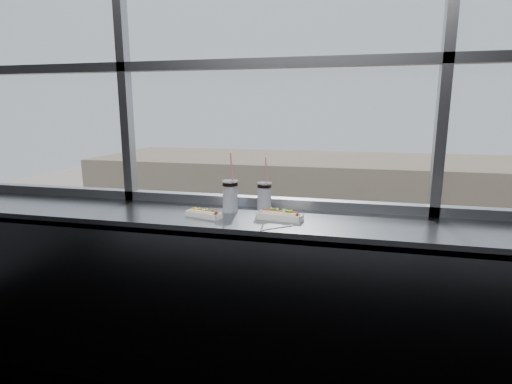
% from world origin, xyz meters
% --- Properties ---
extents(wall_back_lower, '(6.00, 0.00, 6.00)m').
position_xyz_m(wall_back_lower, '(0.00, 1.50, 0.55)').
color(wall_back_lower, black).
rests_on(wall_back_lower, ground).
extents(window_glass, '(6.00, 0.00, 6.00)m').
position_xyz_m(window_glass, '(0.00, 1.52, 2.30)').
color(window_glass, silver).
rests_on(window_glass, ground).
extents(window_mullions, '(6.00, 0.08, 2.40)m').
position_xyz_m(window_mullions, '(0.00, 1.50, 2.30)').
color(window_mullions, gray).
rests_on(window_mullions, ground).
extents(counter, '(6.00, 0.55, 0.06)m').
position_xyz_m(counter, '(0.00, 1.23, 1.07)').
color(counter, gray).
rests_on(counter, ground).
extents(counter_fascia, '(6.00, 0.04, 1.04)m').
position_xyz_m(counter_fascia, '(0.00, 0.97, 0.55)').
color(counter_fascia, gray).
rests_on(counter_fascia, ground).
extents(hotdog_tray_left, '(0.23, 0.13, 0.05)m').
position_xyz_m(hotdog_tray_left, '(-0.32, 1.15, 1.12)').
color(hotdog_tray_left, white).
rests_on(hotdog_tray_left, counter).
extents(hotdog_tray_right, '(0.27, 0.12, 0.06)m').
position_xyz_m(hotdog_tray_right, '(0.12, 1.20, 1.13)').
color(hotdog_tray_right, white).
rests_on(hotdog_tray_right, counter).
extents(soda_cup_left, '(0.10, 0.10, 0.37)m').
position_xyz_m(soda_cup_left, '(-0.21, 1.31, 1.21)').
color(soda_cup_left, white).
rests_on(soda_cup_left, counter).
extents(soda_cup_right, '(0.09, 0.09, 0.34)m').
position_xyz_m(soda_cup_right, '(-0.01, 1.37, 1.20)').
color(soda_cup_right, white).
rests_on(soda_cup_right, counter).
extents(loose_straw, '(0.16, 0.13, 0.01)m').
position_xyz_m(loose_straw, '(0.14, 1.02, 1.10)').
color(loose_straw, white).
rests_on(loose_straw, counter).
extents(wrapper, '(0.09, 0.06, 0.02)m').
position_xyz_m(wrapper, '(-0.33, 1.18, 1.11)').
color(wrapper, silver).
rests_on(wrapper, counter).
extents(plaza_ground, '(120.00, 120.00, 0.00)m').
position_xyz_m(plaza_ground, '(0.00, 45.00, -11.00)').
color(plaza_ground, '#B2A590').
rests_on(plaza_ground, ground).
extents(street_asphalt, '(80.00, 10.00, 0.06)m').
position_xyz_m(street_asphalt, '(0.00, 21.50, -10.97)').
color(street_asphalt, black).
rests_on(street_asphalt, plaza_ground).
extents(far_sidewalk, '(80.00, 6.00, 0.04)m').
position_xyz_m(far_sidewalk, '(0.00, 29.50, -10.98)').
color(far_sidewalk, '#B2A590').
rests_on(far_sidewalk, plaza_ground).
extents(far_building, '(50.00, 14.00, 8.00)m').
position_xyz_m(far_building, '(0.00, 39.50, -7.00)').
color(far_building, gray).
rests_on(far_building, plaza_ground).
extents(car_far_b, '(2.69, 5.99, 1.96)m').
position_xyz_m(car_far_b, '(2.71, 25.50, -9.96)').
color(car_far_b, maroon).
rests_on(car_far_b, street_asphalt).
extents(car_far_a, '(3.14, 6.61, 2.14)m').
position_xyz_m(car_far_a, '(-10.55, 25.50, -9.87)').
color(car_far_a, black).
rests_on(car_far_a, street_asphalt).
extents(car_near_b, '(2.72, 6.53, 2.18)m').
position_xyz_m(car_near_b, '(-8.70, 17.50, -9.85)').
color(car_near_b, black).
rests_on(car_near_b, street_asphalt).
extents(car_near_a, '(3.11, 5.97, 1.90)m').
position_xyz_m(car_near_a, '(-13.03, 17.50, -9.99)').
color(car_near_a, '#9899C2').
rests_on(car_near_a, street_asphalt).
extents(car_near_c, '(2.78, 6.35, 2.09)m').
position_xyz_m(car_near_c, '(1.90, 17.50, -9.89)').
color(car_near_c, '#91050C').
rests_on(car_near_c, street_asphalt).
extents(pedestrian_b, '(0.75, 1.00, 2.26)m').
position_xyz_m(pedestrian_b, '(0.58, 29.73, -9.83)').
color(pedestrian_b, '#66605B').
rests_on(pedestrian_b, far_sidewalk).
extents(pedestrian_c, '(0.87, 0.65, 1.95)m').
position_xyz_m(pedestrian_c, '(3.47, 28.72, -9.99)').
color(pedestrian_c, '#66605B').
rests_on(pedestrian_c, far_sidewalk).
extents(pedestrian_a, '(0.68, 0.91, 2.04)m').
position_xyz_m(pedestrian_a, '(-4.07, 30.66, -9.94)').
color(pedestrian_a, '#66605B').
rests_on(pedestrian_a, far_sidewalk).
extents(pedestrian_d, '(0.75, 0.99, 2.24)m').
position_xyz_m(pedestrian_d, '(7.05, 28.54, -9.84)').
color(pedestrian_d, '#66605B').
rests_on(pedestrian_d, far_sidewalk).
extents(tree_left, '(2.89, 2.89, 4.51)m').
position_xyz_m(tree_left, '(-9.46, 29.50, -7.94)').
color(tree_left, '#47382B').
rests_on(tree_left, far_sidewalk).
extents(tree_center, '(3.09, 3.09, 4.83)m').
position_xyz_m(tree_center, '(1.39, 29.50, -7.72)').
color(tree_center, '#47382B').
rests_on(tree_center, far_sidewalk).
extents(tree_right, '(3.18, 3.18, 4.97)m').
position_xyz_m(tree_right, '(10.81, 29.50, -7.63)').
color(tree_right, '#47382B').
rests_on(tree_right, far_sidewalk).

